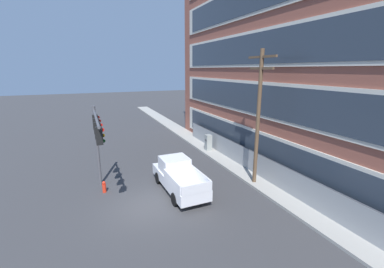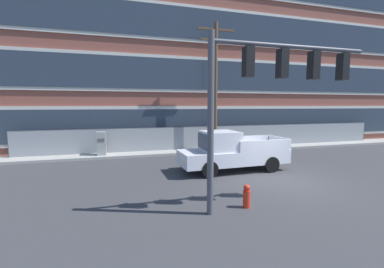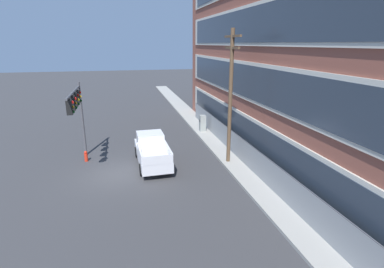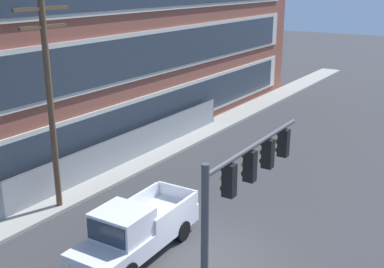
{
  "view_description": "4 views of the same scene",
  "coord_description": "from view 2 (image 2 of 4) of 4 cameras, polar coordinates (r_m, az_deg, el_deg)",
  "views": [
    {
      "loc": [
        13.35,
        -2.64,
        7.83
      ],
      "look_at": [
        -0.73,
        3.24,
        3.96
      ],
      "focal_mm": 24.0,
      "sensor_mm": 36.0,
      "label": 1
    },
    {
      "loc": [
        -7.02,
        -9.37,
        3.36
      ],
      "look_at": [
        -2.91,
        4.85,
        1.71
      ],
      "focal_mm": 24.0,
      "sensor_mm": 36.0,
      "label": 2
    },
    {
      "loc": [
        18.29,
        0.78,
        8.14
      ],
      "look_at": [
        2.27,
        4.57,
        3.15
      ],
      "focal_mm": 28.0,
      "sensor_mm": 36.0,
      "label": 3
    },
    {
      "loc": [
        -13.34,
        -7.6,
        9.62
      ],
      "look_at": [
        1.45,
        1.97,
        3.99
      ],
      "focal_mm": 45.0,
      "sensor_mm": 36.0,
      "label": 4
    }
  ],
  "objects": [
    {
      "name": "utility_pole_near_corner",
      "position": [
        18.52,
        5.26,
        11.56
      ],
      "size": [
        2.69,
        0.26,
        9.08
      ],
      "color": "brown",
      "rests_on": "ground"
    },
    {
      "name": "electrical_cabinet",
      "position": [
        17.63,
        -19.46,
        -2.23
      ],
      "size": [
        0.57,
        0.57,
        1.68
      ],
      "color": "#939993",
      "rests_on": "ground"
    },
    {
      "name": "brick_mill_building",
      "position": [
        27.05,
        11.81,
        18.95
      ],
      "size": [
        46.11,
        9.92,
        18.61
      ],
      "color": "brown",
      "rests_on": "ground"
    },
    {
      "name": "pickup_truck_white",
      "position": [
        13.37,
        8.65,
        -4.03
      ],
      "size": [
        5.69,
        2.18,
        2.07
      ],
      "color": "silver",
      "rests_on": "ground"
    },
    {
      "name": "sidewalk_building_side",
      "position": [
        19.33,
        5.43,
        -3.45
      ],
      "size": [
        80.0,
        2.03,
        0.16
      ],
      "primitive_type": "cube",
      "color": "#9E9B93",
      "rests_on": "ground"
    },
    {
      "name": "ground_plane",
      "position": [
        12.18,
        20.2,
        -10.06
      ],
      "size": [
        160.0,
        160.0,
        0.0
      ],
      "primitive_type": "plane",
      "color": "#38383A"
    },
    {
      "name": "chain_link_fence",
      "position": [
        19.8,
        6.49,
        -0.77
      ],
      "size": [
        28.3,
        0.06,
        1.8
      ],
      "color": "gray",
      "rests_on": "ground"
    },
    {
      "name": "fire_hydrant",
      "position": [
        8.89,
        12.04,
        -13.37
      ],
      "size": [
        0.24,
        0.24,
        0.78
      ],
      "color": "red",
      "rests_on": "ground"
    },
    {
      "name": "traffic_signal_mast",
      "position": [
        8.61,
        16.87,
        11.23
      ],
      "size": [
        5.63,
        0.43,
        5.53
      ],
      "color": "#4C4C51",
      "rests_on": "ground"
    }
  ]
}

